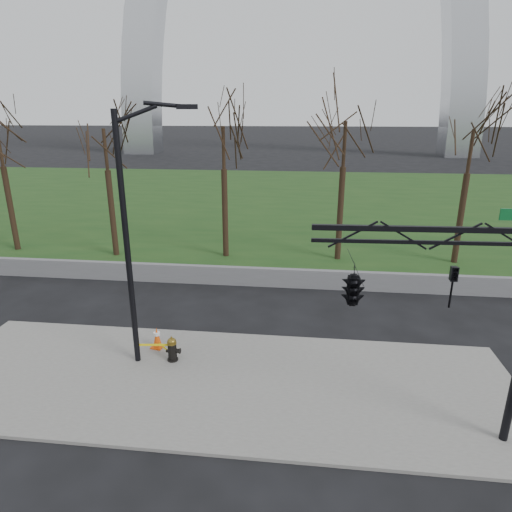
# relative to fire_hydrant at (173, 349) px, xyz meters

# --- Properties ---
(ground) EXTENTS (500.00, 500.00, 0.00)m
(ground) POSITION_rel_fire_hydrant_xyz_m (1.72, -0.95, -0.50)
(ground) COLOR black
(ground) RESTS_ON ground
(sidewalk) EXTENTS (18.00, 6.00, 0.10)m
(sidewalk) POSITION_rel_fire_hydrant_xyz_m (1.72, -0.95, -0.45)
(sidewalk) COLOR slate
(sidewalk) RESTS_ON ground
(grass_strip) EXTENTS (120.00, 40.00, 0.06)m
(grass_strip) POSITION_rel_fire_hydrant_xyz_m (1.72, 29.05, -0.47)
(grass_strip) COLOR #1A3B15
(grass_strip) RESTS_ON ground
(guardrail) EXTENTS (60.00, 0.30, 0.90)m
(guardrail) POSITION_rel_fire_hydrant_xyz_m (1.72, 7.05, -0.05)
(guardrail) COLOR #59595B
(guardrail) RESTS_ON ground
(tree_row) EXTENTS (35.68, 4.00, 8.11)m
(tree_row) POSITION_rel_fire_hydrant_xyz_m (-3.44, 11.05, 3.56)
(tree_row) COLOR black
(tree_row) RESTS_ON ground
(fire_hydrant) EXTENTS (0.53, 0.35, 0.87)m
(fire_hydrant) POSITION_rel_fire_hydrant_xyz_m (0.00, 0.00, 0.00)
(fire_hydrant) COLOR black
(fire_hydrant) RESTS_ON sidewalk
(traffic_cone) EXTENTS (0.46, 0.46, 0.76)m
(traffic_cone) POSITION_rel_fire_hydrant_xyz_m (-0.78, 0.75, -0.02)
(traffic_cone) COLOR #E54D0C
(traffic_cone) RESTS_ON sidewalk
(street_light) EXTENTS (2.30, 0.98, 8.21)m
(street_light) POSITION_rel_fire_hydrant_xyz_m (-0.95, -0.05, 4.20)
(street_light) COLOR black
(street_light) RESTS_ON ground
(traffic_signal_mast) EXTENTS (5.10, 2.50, 6.00)m
(traffic_signal_mast) POSITION_rel_fire_hydrant_xyz_m (6.08, -2.75, 3.65)
(traffic_signal_mast) COLOR black
(traffic_signal_mast) RESTS_ON ground
(caution_tape) EXTENTS (1.15, 0.88, 0.44)m
(caution_tape) POSITION_rel_fire_hydrant_xyz_m (-0.50, 0.15, -0.00)
(caution_tape) COLOR yellow
(caution_tape) RESTS_ON ground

